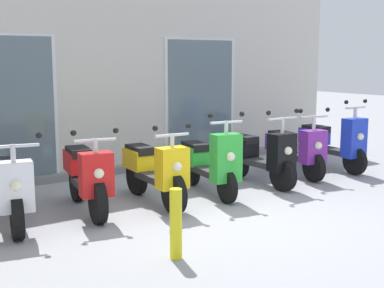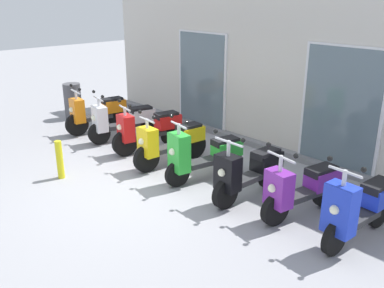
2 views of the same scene
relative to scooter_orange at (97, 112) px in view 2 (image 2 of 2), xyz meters
name	(u,v)px [view 2 (image 2 of 2)]	position (x,y,z in m)	size (l,w,h in m)	color
ground_plane	(139,190)	(3.22, -1.16, -0.48)	(40.00, 40.00, 0.00)	#939399
storefront_facade	(268,65)	(3.22, 2.18, 1.24)	(9.95, 0.50, 3.57)	beige
scooter_orange	(97,112)	(0.00, 0.00, 0.00)	(0.62, 1.58, 1.17)	black
scooter_white	(123,121)	(0.90, 0.11, -0.03)	(0.70, 1.62, 1.15)	black
scooter_red	(149,129)	(1.84, 0.11, -0.02)	(0.65, 1.62, 1.13)	black
scooter_yellow	(171,142)	(2.74, -0.04, -0.02)	(0.53, 1.64, 1.13)	black
scooter_green	(203,154)	(3.65, -0.07, 0.00)	(0.64, 1.59, 1.23)	black
scooter_black	(248,171)	(4.65, -0.04, -0.02)	(0.62, 1.55, 1.20)	black
scooter_purple	(302,188)	(5.55, 0.10, -0.04)	(0.64, 1.50, 1.17)	black
scooter_blue	(359,207)	(6.44, 0.05, 0.02)	(0.51, 1.54, 1.26)	black
trash_bin	(73,101)	(-1.46, 0.14, -0.02)	(0.44, 0.44, 0.92)	#4C4C51
curb_bollard	(60,160)	(1.88, -1.89, -0.13)	(0.12, 0.12, 0.70)	yellow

